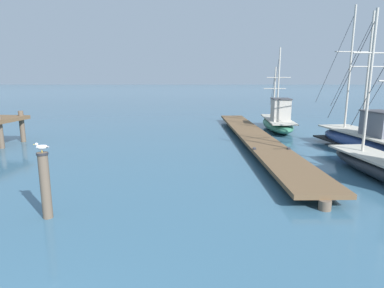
{
  "coord_description": "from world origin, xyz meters",
  "views": [
    {
      "loc": [
        2.55,
        -2.11,
        3.69
      ],
      "look_at": [
        2.33,
        9.16,
        1.4
      ],
      "focal_mm": 30.33,
      "sensor_mm": 36.0,
      "label": 1
    }
  ],
  "objects": [
    {
      "name": "perched_seagull",
      "position": [
        -1.48,
        5.98,
        1.95
      ],
      "size": [
        0.38,
        0.19,
        0.27
      ],
      "color": "gold",
      "rests_on": "mooring_piling"
    },
    {
      "name": "fishing_boat_1",
      "position": [
        11.08,
        14.17,
        0.67
      ],
      "size": [
        3.13,
        8.71,
        7.48
      ],
      "color": "navy",
      "rests_on": "ground"
    },
    {
      "name": "fishing_boat_0",
      "position": [
        8.28,
        21.18,
        0.69
      ],
      "size": [
        2.3,
        7.21,
        5.84
      ],
      "color": "#337556",
      "rests_on": "ground"
    },
    {
      "name": "floating_dock",
      "position": [
        5.83,
        16.65,
        0.36
      ],
      "size": [
        2.48,
        20.33,
        0.53
      ],
      "color": "brown",
      "rests_on": "ground"
    },
    {
      "name": "mooring_piling",
      "position": [
        -1.49,
        5.98,
        0.94
      ],
      "size": [
        0.3,
        0.3,
        1.8
      ],
      "color": "brown",
      "rests_on": "ground"
    }
  ]
}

